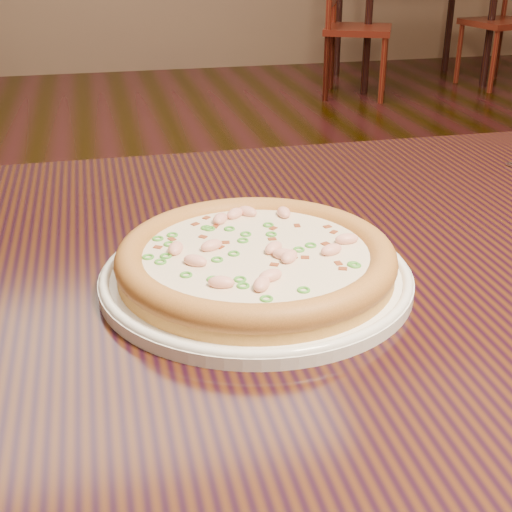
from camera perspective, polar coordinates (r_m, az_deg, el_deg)
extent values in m
plane|color=black|center=(1.66, -3.80, -15.27)|extent=(9.00, 9.00, 0.00)
cube|color=black|center=(0.79, 7.68, -0.93)|extent=(1.20, 0.80, 0.04)
cylinder|color=white|center=(0.71, 0.00, -1.76)|extent=(0.31, 0.31, 0.01)
torus|color=white|center=(0.70, 0.00, -1.33)|extent=(0.31, 0.31, 0.01)
cylinder|color=#CE9449|center=(0.70, 0.00, -0.67)|extent=(0.27, 0.27, 0.02)
torus|color=#C37334|center=(0.69, 0.00, 0.00)|extent=(0.27, 0.27, 0.03)
cylinder|color=beige|center=(0.69, 0.00, 0.19)|extent=(0.22, 0.22, 0.00)
ellipsoid|color=#F2B29E|center=(0.77, -1.69, 3.42)|extent=(0.03, 0.03, 0.01)
ellipsoid|color=#F2B29E|center=(0.62, 0.44, -2.26)|extent=(0.02, 0.03, 0.01)
ellipsoid|color=#F2B29E|center=(0.69, 6.05, 0.50)|extent=(0.03, 0.02, 0.01)
ellipsoid|color=#F2B29E|center=(0.63, -2.79, -2.11)|extent=(0.03, 0.02, 0.01)
ellipsoid|color=#F2B29E|center=(0.78, 2.24, 3.50)|extent=(0.01, 0.02, 0.01)
ellipsoid|color=#F2B29E|center=(0.67, 2.67, -0.04)|extent=(0.03, 0.03, 0.01)
ellipsoid|color=#F2B29E|center=(0.68, 2.30, 0.13)|extent=(0.03, 0.02, 0.01)
ellipsoid|color=#F2B29E|center=(0.67, -4.88, -0.38)|extent=(0.03, 0.03, 0.01)
ellipsoid|color=#F2B29E|center=(0.64, 1.16, -1.59)|extent=(0.03, 0.02, 0.01)
ellipsoid|color=#F2B29E|center=(0.69, 1.41, 0.66)|extent=(0.03, 0.03, 0.01)
ellipsoid|color=#F2B29E|center=(0.69, -6.45, 0.61)|extent=(0.02, 0.03, 0.01)
ellipsoid|color=#F2B29E|center=(0.78, -0.68, 3.59)|extent=(0.03, 0.03, 0.01)
ellipsoid|color=#F2B29E|center=(0.76, -2.89, 2.99)|extent=(0.02, 0.03, 0.01)
ellipsoid|color=#F2B29E|center=(0.72, 7.27, 1.35)|extent=(0.02, 0.01, 0.01)
ellipsoid|color=#F2B29E|center=(0.70, -3.58, 0.85)|extent=(0.03, 0.02, 0.01)
cube|color=maroon|center=(0.76, -4.89, 2.50)|extent=(0.01, 0.01, 0.00)
cube|color=maroon|center=(0.75, 5.73, 2.29)|extent=(0.01, 0.01, 0.00)
cube|color=maroon|center=(0.68, 3.95, -0.18)|extent=(0.01, 0.01, 0.00)
cube|color=maroon|center=(0.66, 6.96, -1.08)|extent=(0.01, 0.01, 0.00)
cube|color=maroon|center=(0.75, 3.31, 2.38)|extent=(0.01, 0.01, 0.00)
cube|color=maroon|center=(0.71, -2.45, 1.03)|extent=(0.01, 0.01, 0.00)
cube|color=maroon|center=(0.70, -3.72, 0.60)|extent=(0.01, 0.01, 0.00)
cube|color=maroon|center=(0.78, -1.72, 3.21)|extent=(0.01, 0.01, 0.00)
cube|color=maroon|center=(0.70, -2.90, 0.65)|extent=(0.01, 0.01, 0.00)
cube|color=maroon|center=(0.71, -7.86, 0.64)|extent=(0.01, 0.01, 0.00)
cube|color=maroon|center=(0.74, 6.23, 1.85)|extent=(0.01, 0.01, 0.00)
cube|color=maroon|center=(0.75, -3.29, 2.31)|extent=(0.01, 0.01, 0.00)
cube|color=maroon|center=(0.72, -6.74, 1.28)|extent=(0.01, 0.01, 0.00)
cube|color=maroon|center=(0.71, 5.56, 0.92)|extent=(0.01, 0.01, 0.00)
cube|color=maroon|center=(0.74, 1.38, 2.17)|extent=(0.01, 0.01, 0.00)
cube|color=maroon|center=(0.67, 1.47, -0.76)|extent=(0.01, 0.01, 0.00)
cube|color=maroon|center=(0.73, -4.28, 1.48)|extent=(0.01, 0.01, 0.00)
cube|color=maroon|center=(0.77, -3.99, 3.01)|extent=(0.01, 0.01, 0.00)
cube|color=maroon|center=(0.68, 2.96, -0.18)|extent=(0.01, 0.01, 0.00)
cube|color=maroon|center=(0.71, -6.31, 0.81)|extent=(0.01, 0.01, 0.00)
cube|color=maroon|center=(0.67, 6.60, -0.64)|extent=(0.01, 0.01, 0.00)
cube|color=maroon|center=(0.72, 1.30, 1.30)|extent=(0.01, 0.01, 0.00)
torus|color=green|center=(0.64, -3.47, -1.88)|extent=(0.01, 0.01, 0.00)
torus|color=green|center=(0.71, -1.06, 1.24)|extent=(0.02, 0.02, 0.00)
torus|color=green|center=(0.69, -8.63, -0.09)|extent=(0.01, 0.01, 0.00)
torus|color=green|center=(0.63, -1.04, -2.40)|extent=(0.02, 0.02, 0.00)
torus|color=green|center=(0.73, -6.72, 1.67)|extent=(0.01, 0.01, 0.00)
torus|color=green|center=(0.73, 1.23, 1.74)|extent=(0.01, 0.01, 0.00)
torus|color=green|center=(0.64, -1.29, -1.89)|extent=(0.02, 0.02, 0.00)
torus|color=green|center=(0.61, 0.84, -3.44)|extent=(0.01, 0.01, 0.00)
torus|color=green|center=(0.73, -7.86, 1.38)|extent=(0.02, 0.02, 0.00)
torus|color=green|center=(0.67, 7.78, -0.68)|extent=(0.02, 0.02, 0.00)
torus|color=green|center=(0.74, -3.74, 2.19)|extent=(0.02, 0.02, 0.00)
torus|color=green|center=(0.70, 3.44, 0.51)|extent=(0.02, 0.02, 0.00)
torus|color=green|center=(0.74, -2.14, 2.18)|extent=(0.01, 0.01, 0.00)
torus|color=green|center=(0.69, -1.79, 0.18)|extent=(0.02, 0.02, 0.00)
torus|color=green|center=(0.75, -4.01, 2.26)|extent=(0.02, 0.02, 0.00)
torus|color=green|center=(0.71, -6.94, 0.94)|extent=(0.01, 0.01, 0.00)
torus|color=green|center=(0.75, 0.99, 2.49)|extent=(0.02, 0.02, 0.00)
torus|color=green|center=(0.67, 7.93, -0.75)|extent=(0.02, 0.02, 0.00)
torus|color=green|center=(0.62, 3.83, -2.74)|extent=(0.01, 0.01, 0.00)
torus|color=green|center=(0.68, -3.13, -0.30)|extent=(0.02, 0.02, 0.00)
torus|color=green|center=(0.73, -0.83, 1.75)|extent=(0.02, 0.02, 0.00)
torus|color=green|center=(0.68, -7.65, -0.48)|extent=(0.02, 0.02, 0.00)
torus|color=green|center=(0.65, -5.61, -1.52)|extent=(0.01, 0.01, 0.00)
torus|color=green|center=(0.69, -7.23, -0.01)|extent=(0.02, 0.02, 0.00)
torus|color=green|center=(0.71, 4.40, 0.85)|extent=(0.01, 0.01, 0.00)
cylinder|color=black|center=(5.03, 8.89, 16.79)|extent=(0.05, 0.05, 0.71)
cylinder|color=black|center=(5.43, 18.17, 16.50)|extent=(0.05, 0.05, 0.71)
cylinder|color=black|center=(5.59, 6.59, 17.75)|extent=(0.05, 0.05, 0.71)
cylinder|color=black|center=(5.95, 15.21, 17.53)|extent=(0.05, 0.05, 0.71)
cube|color=#59120F|center=(4.90, 8.17, 17.49)|extent=(0.55, 0.55, 0.04)
cylinder|color=#59120F|center=(4.75, 10.10, 14.37)|extent=(0.04, 0.04, 0.41)
cylinder|color=#59120F|center=(5.10, 10.23, 15.10)|extent=(0.04, 0.04, 0.41)
cylinder|color=#59120F|center=(4.77, 5.63, 14.67)|extent=(0.04, 0.04, 0.41)
cylinder|color=#59120F|center=(5.12, 6.06, 15.39)|extent=(0.04, 0.04, 0.41)
cylinder|color=#59120F|center=(4.73, 5.78, 17.89)|extent=(0.04, 0.04, 0.95)
cylinder|color=#59120F|center=(5.08, 6.21, 18.38)|extent=(0.04, 0.04, 0.95)
cube|color=#59120F|center=(4.89, 6.07, 19.60)|extent=(0.17, 0.34, 0.05)
cube|color=#59120F|center=(5.45, 18.98, 17.23)|extent=(0.50, 0.50, 0.04)
cylinder|color=#59120F|center=(5.50, 15.92, 15.28)|extent=(0.04, 0.04, 0.41)
cylinder|color=#59120F|center=(5.23, 18.46, 14.49)|extent=(0.04, 0.04, 0.41)
cylinder|color=#59120F|center=(5.74, 18.81, 15.30)|extent=(0.04, 0.04, 0.41)
cylinder|color=#59120F|center=(5.70, 19.20, 17.96)|extent=(0.04, 0.04, 0.95)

